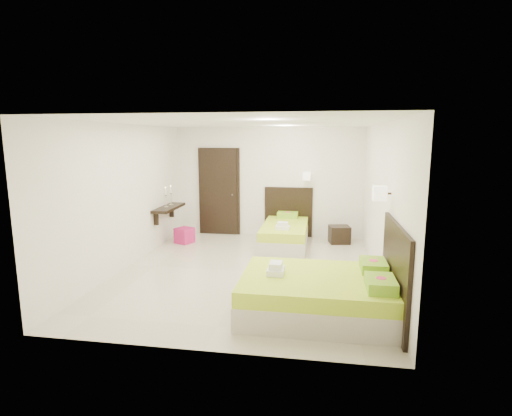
# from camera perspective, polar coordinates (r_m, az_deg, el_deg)

# --- Properties ---
(floor) EXTENTS (5.50, 5.50, 0.00)m
(floor) POSITION_cam_1_polar(r_m,az_deg,el_deg) (7.22, -1.18, -9.02)
(floor) COLOR beige
(floor) RESTS_ON ground
(bed_single) EXTENTS (1.15, 1.91, 1.58)m
(bed_single) POSITION_cam_1_polar(r_m,az_deg,el_deg) (8.87, 4.19, -3.52)
(bed_single) COLOR beige
(bed_single) RESTS_ON ground
(bed_double) EXTENTS (2.04, 1.73, 1.68)m
(bed_double) POSITION_cam_1_polar(r_m,az_deg,el_deg) (5.55, 9.57, -11.82)
(bed_double) COLOR beige
(bed_double) RESTS_ON ground
(nightstand) EXTENTS (0.51, 0.47, 0.39)m
(nightstand) POSITION_cam_1_polar(r_m,az_deg,el_deg) (9.25, 11.81, -3.72)
(nightstand) COLOR black
(nightstand) RESTS_ON ground
(ottoman) EXTENTS (0.46, 0.46, 0.34)m
(ottoman) POSITION_cam_1_polar(r_m,az_deg,el_deg) (9.21, -10.18, -3.87)
(ottoman) COLOR #AD1759
(ottoman) RESTS_ON ground
(door) EXTENTS (1.02, 0.15, 2.14)m
(door) POSITION_cam_1_polar(r_m,az_deg,el_deg) (9.81, -5.28, 2.30)
(door) COLOR black
(door) RESTS_ON ground
(console_shelf) EXTENTS (0.35, 1.20, 0.78)m
(console_shelf) POSITION_cam_1_polar(r_m,az_deg,el_deg) (9.09, -12.39, 0.01)
(console_shelf) COLOR black
(console_shelf) RESTS_ON ground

